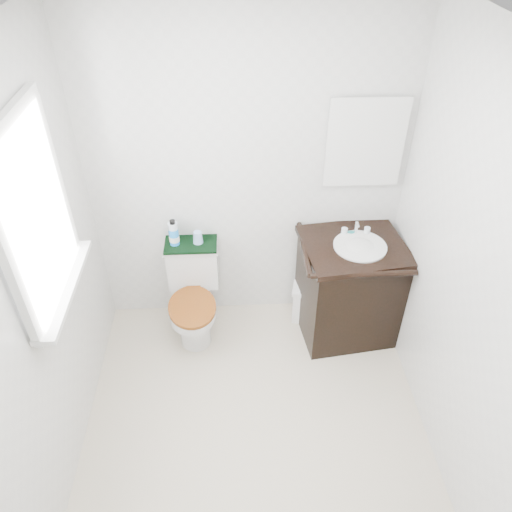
{
  "coord_description": "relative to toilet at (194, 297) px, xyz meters",
  "views": [
    {
      "loc": [
        -0.09,
        -1.83,
        2.88
      ],
      "look_at": [
        0.04,
        0.75,
        0.87
      ],
      "focal_mm": 35.0,
      "sensor_mm": 36.0,
      "label": 1
    }
  ],
  "objects": [
    {
      "name": "floor",
      "position": [
        0.42,
        -0.97,
        -0.32
      ],
      "size": [
        2.4,
        2.4,
        0.0
      ],
      "primitive_type": "plane",
      "color": "beige",
      "rests_on": "ground"
    },
    {
      "name": "ceiling",
      "position": [
        0.42,
        -0.97,
        2.08
      ],
      "size": [
        2.4,
        2.4,
        0.0
      ],
      "primitive_type": "plane",
      "rotation": [
        3.14,
        0.0,
        0.0
      ],
      "color": "white",
      "rests_on": "wall_back"
    },
    {
      "name": "wall_back",
      "position": [
        0.42,
        0.23,
        0.88
      ],
      "size": [
        2.4,
        0.0,
        2.4
      ],
      "primitive_type": "plane",
      "rotation": [
        1.57,
        0.0,
        0.0
      ],
      "color": "silver",
      "rests_on": "ground"
    },
    {
      "name": "wall_left",
      "position": [
        -0.68,
        -0.97,
        0.88
      ],
      "size": [
        0.0,
        2.4,
        2.4
      ],
      "primitive_type": "plane",
      "rotation": [
        1.57,
        0.0,
        1.57
      ],
      "color": "silver",
      "rests_on": "ground"
    },
    {
      "name": "wall_right",
      "position": [
        1.52,
        -0.97,
        0.88
      ],
      "size": [
        0.0,
        2.4,
        2.4
      ],
      "primitive_type": "plane",
      "rotation": [
        1.57,
        0.0,
        -1.57
      ],
      "color": "silver",
      "rests_on": "ground"
    },
    {
      "name": "window",
      "position": [
        -0.65,
        -0.72,
        1.23
      ],
      "size": [
        0.02,
        0.7,
        0.9
      ],
      "primitive_type": "cube",
      "color": "white",
      "rests_on": "wall_left"
    },
    {
      "name": "mirror",
      "position": [
        1.2,
        0.2,
        1.13
      ],
      "size": [
        0.5,
        0.02,
        0.6
      ],
      "primitive_type": "cube",
      "color": "silver",
      "rests_on": "wall_back"
    },
    {
      "name": "toilet",
      "position": [
        0.0,
        0.0,
        0.0
      ],
      "size": [
        0.39,
        0.62,
        0.72
      ],
      "color": "silver",
      "rests_on": "floor"
    },
    {
      "name": "vanity",
      "position": [
        1.15,
        -0.07,
        0.11
      ],
      "size": [
        0.77,
        0.69,
        0.92
      ],
      "color": "black",
      "rests_on": "floor"
    },
    {
      "name": "trash_bin",
      "position": [
        0.87,
        0.05,
        -0.16
      ],
      "size": [
        0.26,
        0.22,
        0.32
      ],
      "color": "white",
      "rests_on": "floor"
    },
    {
      "name": "towel",
      "position": [
        -0.0,
        0.12,
        0.41
      ],
      "size": [
        0.38,
        0.22,
        0.02
      ],
      "primitive_type": "cube",
      "color": "black",
      "rests_on": "toilet"
    },
    {
      "name": "mouthwash_bottle",
      "position": [
        -0.11,
        0.12,
        0.51
      ],
      "size": [
        0.07,
        0.07,
        0.2
      ],
      "color": "#1B85E8",
      "rests_on": "towel"
    },
    {
      "name": "cup",
      "position": [
        0.05,
        0.13,
        0.46
      ],
      "size": [
        0.07,
        0.07,
        0.09
      ],
      "primitive_type": "cone",
      "color": "#8FB5EA",
      "rests_on": "towel"
    },
    {
      "name": "soap_bar",
      "position": [
        1.15,
        0.06,
        0.51
      ],
      "size": [
        0.07,
        0.05,
        0.02
      ],
      "primitive_type": "ellipsoid",
      "color": "#1A7B7C",
      "rests_on": "vanity"
    }
  ]
}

